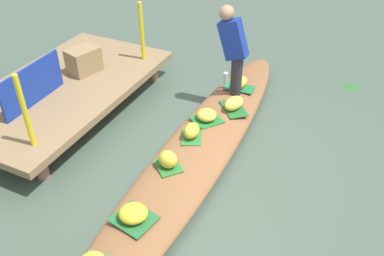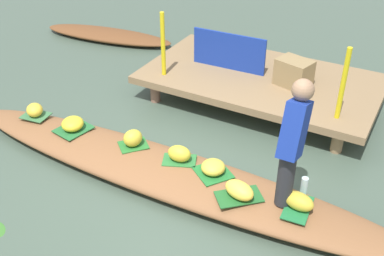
{
  "view_description": "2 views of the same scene",
  "coord_description": "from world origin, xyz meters",
  "px_view_note": "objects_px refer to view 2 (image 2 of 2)",
  "views": [
    {
      "loc": [
        -3.55,
        -1.64,
        3.28
      ],
      "look_at": [
        0.11,
        0.12,
        0.35
      ],
      "focal_mm": 38.89,
      "sensor_mm": 36.0,
      "label": 1
    },
    {
      "loc": [
        2.21,
        -3.44,
        3.3
      ],
      "look_at": [
        0.05,
        0.5,
        0.42
      ],
      "focal_mm": 44.28,
      "sensor_mm": 36.0,
      "label": 2
    }
  ],
  "objects_px": {
    "banana_bunch_3": "(35,110)",
    "banana_bunch_4": "(213,167)",
    "vendor_boat": "(166,172)",
    "water_bottle": "(304,186)",
    "vendor_person": "(293,138)",
    "produce_crate": "(294,73)",
    "banana_bunch_1": "(299,201)",
    "market_banner": "(229,51)",
    "moored_boat": "(108,35)",
    "banana_bunch_6": "(73,124)",
    "banana_bunch_2": "(133,138)",
    "banana_bunch_0": "(239,190)",
    "banana_bunch_5": "(179,154)"
  },
  "relations": [
    {
      "from": "moored_boat",
      "to": "vendor_person",
      "type": "height_order",
      "value": "vendor_person"
    },
    {
      "from": "market_banner",
      "to": "produce_crate",
      "type": "bearing_deg",
      "value": -4.71
    },
    {
      "from": "banana_bunch_2",
      "to": "market_banner",
      "type": "height_order",
      "value": "market_banner"
    },
    {
      "from": "banana_bunch_4",
      "to": "banana_bunch_6",
      "type": "distance_m",
      "value": 1.85
    },
    {
      "from": "banana_bunch_6",
      "to": "water_bottle",
      "type": "relative_size",
      "value": 1.38
    },
    {
      "from": "moored_boat",
      "to": "banana_bunch_6",
      "type": "distance_m",
      "value": 3.41
    },
    {
      "from": "banana_bunch_4",
      "to": "banana_bunch_6",
      "type": "xyz_separation_m",
      "value": [
        -1.84,
        -0.05,
        0.01
      ]
    },
    {
      "from": "vendor_boat",
      "to": "water_bottle",
      "type": "bearing_deg",
      "value": 8.18
    },
    {
      "from": "banana_bunch_0",
      "to": "banana_bunch_4",
      "type": "distance_m",
      "value": 0.45
    },
    {
      "from": "banana_bunch_0",
      "to": "banana_bunch_3",
      "type": "relative_size",
      "value": 1.38
    },
    {
      "from": "vendor_person",
      "to": "produce_crate",
      "type": "relative_size",
      "value": 2.82
    },
    {
      "from": "market_banner",
      "to": "water_bottle",
      "type": "bearing_deg",
      "value": -50.41
    },
    {
      "from": "market_banner",
      "to": "produce_crate",
      "type": "distance_m",
      "value": 0.97
    },
    {
      "from": "produce_crate",
      "to": "banana_bunch_2",
      "type": "bearing_deg",
      "value": -120.47
    },
    {
      "from": "banana_bunch_0",
      "to": "vendor_person",
      "type": "xyz_separation_m",
      "value": [
        0.4,
        0.2,
        0.62
      ]
    },
    {
      "from": "banana_bunch_3",
      "to": "vendor_person",
      "type": "relative_size",
      "value": 0.19
    },
    {
      "from": "vendor_boat",
      "to": "banana_bunch_1",
      "type": "xyz_separation_m",
      "value": [
        1.47,
        0.01,
        0.2
      ]
    },
    {
      "from": "moored_boat",
      "to": "banana_bunch_6",
      "type": "relative_size",
      "value": 8.84
    },
    {
      "from": "vendor_boat",
      "to": "banana_bunch_2",
      "type": "height_order",
      "value": "banana_bunch_2"
    },
    {
      "from": "banana_bunch_4",
      "to": "vendor_person",
      "type": "distance_m",
      "value": 1.01
    },
    {
      "from": "banana_bunch_2",
      "to": "produce_crate",
      "type": "xyz_separation_m",
      "value": [
        1.18,
        2.01,
        0.23
      ]
    },
    {
      "from": "banana_bunch_4",
      "to": "banana_bunch_1",
      "type": "bearing_deg",
      "value": -5.84
    },
    {
      "from": "banana_bunch_2",
      "to": "vendor_person",
      "type": "height_order",
      "value": "vendor_person"
    },
    {
      "from": "water_bottle",
      "to": "banana_bunch_1",
      "type": "bearing_deg",
      "value": -85.29
    },
    {
      "from": "moored_boat",
      "to": "banana_bunch_3",
      "type": "distance_m",
      "value": 3.12
    },
    {
      "from": "banana_bunch_3",
      "to": "banana_bunch_4",
      "type": "bearing_deg",
      "value": 0.88
    },
    {
      "from": "water_bottle",
      "to": "banana_bunch_3",
      "type": "bearing_deg",
      "value": -177.38
    },
    {
      "from": "banana_bunch_3",
      "to": "banana_bunch_6",
      "type": "xyz_separation_m",
      "value": [
        0.62,
        -0.02,
        -0.01
      ]
    },
    {
      "from": "moored_boat",
      "to": "banana_bunch_0",
      "type": "bearing_deg",
      "value": -46.04
    },
    {
      "from": "vendor_boat",
      "to": "vendor_person",
      "type": "relative_size",
      "value": 4.37
    },
    {
      "from": "vendor_boat",
      "to": "banana_bunch_0",
      "type": "distance_m",
      "value": 0.94
    },
    {
      "from": "market_banner",
      "to": "banana_bunch_3",
      "type": "bearing_deg",
      "value": -130.31
    },
    {
      "from": "banana_bunch_4",
      "to": "banana_bunch_0",
      "type": "bearing_deg",
      "value": -29.16
    },
    {
      "from": "banana_bunch_2",
      "to": "banana_bunch_6",
      "type": "bearing_deg",
      "value": -175.31
    },
    {
      "from": "vendor_person",
      "to": "moored_boat",
      "type": "bearing_deg",
      "value": 146.54
    },
    {
      "from": "water_bottle",
      "to": "market_banner",
      "type": "distance_m",
      "value": 2.63
    },
    {
      "from": "vendor_boat",
      "to": "market_banner",
      "type": "xyz_separation_m",
      "value": [
        -0.29,
        2.18,
        0.53
      ]
    },
    {
      "from": "banana_bunch_0",
      "to": "market_banner",
      "type": "xyz_separation_m",
      "value": [
        -1.2,
        2.29,
        0.33
      ]
    },
    {
      "from": "moored_boat",
      "to": "banana_bunch_5",
      "type": "relative_size",
      "value": 9.65
    },
    {
      "from": "produce_crate",
      "to": "banana_bunch_4",
      "type": "bearing_deg",
      "value": -94.61
    },
    {
      "from": "banana_bunch_1",
      "to": "banana_bunch_4",
      "type": "bearing_deg",
      "value": 174.16
    },
    {
      "from": "banana_bunch_2",
      "to": "banana_bunch_6",
      "type": "xyz_separation_m",
      "value": [
        -0.82,
        -0.07,
        -0.02
      ]
    },
    {
      "from": "vendor_boat",
      "to": "banana_bunch_6",
      "type": "xyz_separation_m",
      "value": [
        -1.33,
        0.05,
        0.19
      ]
    },
    {
      "from": "banana_bunch_4",
      "to": "water_bottle",
      "type": "bearing_deg",
      "value": 7.2
    },
    {
      "from": "vendor_boat",
      "to": "market_banner",
      "type": "bearing_deg",
      "value": 96.98
    },
    {
      "from": "banana_bunch_6",
      "to": "banana_bunch_3",
      "type": "bearing_deg",
      "value": 178.54
    },
    {
      "from": "vendor_boat",
      "to": "vendor_person",
      "type": "height_order",
      "value": "vendor_person"
    },
    {
      "from": "banana_bunch_6",
      "to": "water_bottle",
      "type": "bearing_deg",
      "value": 3.53
    },
    {
      "from": "moored_boat",
      "to": "banana_bunch_6",
      "type": "height_order",
      "value": "banana_bunch_6"
    },
    {
      "from": "moored_boat",
      "to": "banana_bunch_4",
      "type": "distance_m",
      "value": 4.59
    }
  ]
}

